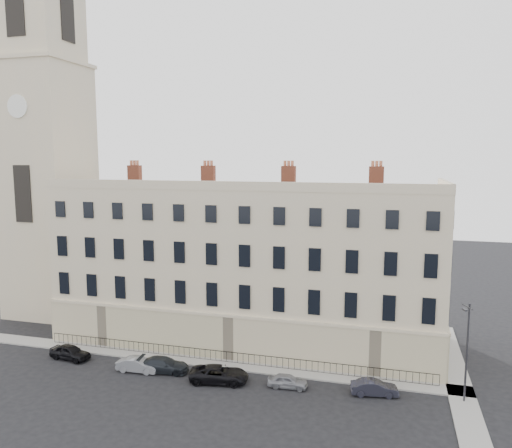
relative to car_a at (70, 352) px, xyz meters
The scene contains 13 objects.
ground 19.84m from the car_a, ahead, with size 160.00×160.00×0.00m, color black.
terrace 18.01m from the car_a, 34.66° to the left, with size 36.22×12.22×17.00m.
church_tower 23.74m from the car_a, 131.94° to the left, with size 8.00×8.13×44.00m.
pavement_terrace 10.00m from the car_a, 14.52° to the left, with size 48.00×2.00×0.12m, color gray.
pavement_east_return 33.13m from the car_a, ahead, with size 2.00×24.00×0.12m, color gray.
railings 13.97m from the car_a, 12.00° to the left, with size 35.00×0.04×0.96m.
car_a is the anchor object (origin of this frame).
car_b 7.11m from the car_a, ahead, with size 1.25×3.58×1.18m, color gray.
car_c 9.18m from the car_a, ahead, with size 1.73×4.25×1.23m, color black.
car_d 14.30m from the car_a, ahead, with size 2.17×4.70×1.31m, color black.
car_e 19.76m from the car_a, ahead, with size 1.26×3.12×1.06m, color gray.
car_f 26.31m from the car_a, ahead, with size 1.23×3.52×1.16m, color #21212C.
streetlamp 32.86m from the car_a, ahead, with size 0.73×1.54×7.49m.
Camera 1 is at (7.49, -33.91, 17.82)m, focal length 35.00 mm.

